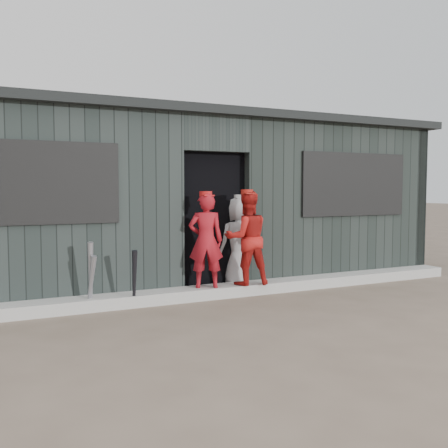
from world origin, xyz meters
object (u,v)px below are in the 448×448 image
bat_left (91,276)px  player_red_right (247,238)px  dugout (180,200)px  bat_right (134,279)px  bat_mid (91,283)px  player_red_left (206,241)px  player_grey_back (238,243)px

bat_left → player_red_right: player_red_right is taller
player_red_right → dugout: dugout is taller
bat_right → player_red_right: bearing=4.2°
bat_left → bat_mid: bat_left is taller
bat_left → player_red_left: player_red_left is taller
bat_left → bat_right: 0.52m
bat_right → dugout: dugout is taller
bat_right → player_grey_back: (1.71, 0.55, 0.32)m
player_grey_back → player_red_left: bearing=15.7°
bat_left → dugout: dugout is taller
dugout → bat_right: bearing=-124.8°
bat_mid → player_red_left: 1.60m
player_red_right → player_grey_back: size_ratio=0.95×
bat_left → player_red_left: size_ratio=0.67×
bat_left → player_red_right: size_ratio=0.66×
player_red_right → dugout: size_ratio=0.16×
player_red_left → bat_mid: bearing=22.1°
bat_mid → dugout: (1.81, 1.79, 0.94)m
bat_left → bat_mid: bearing=-96.6°
player_red_left → dugout: (0.27, 1.71, 0.50)m
dugout → bat_left: bearing=-135.7°
player_red_left → player_grey_back: player_red_left is taller
player_red_left → dugout: bearing=-80.0°
bat_mid → player_red_left: bearing=3.0°
bat_left → dugout: (1.81, 1.77, 0.86)m
bat_left → player_red_left: bearing=2.0°
bat_left → player_red_right: 2.17m
player_red_left → player_grey_back: bearing=-131.2°
bat_left → dugout: size_ratio=0.10×
bat_left → bat_right: size_ratio=1.15×
bat_left → player_grey_back: 2.27m
player_red_right → bat_mid: bearing=9.9°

